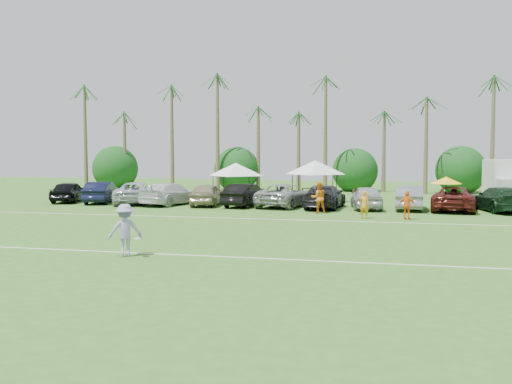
# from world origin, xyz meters

# --- Properties ---
(ground) EXTENTS (120.00, 120.00, 0.00)m
(ground) POSITION_xyz_m (0.00, 0.00, 0.00)
(ground) COLOR #35691F
(ground) RESTS_ON ground
(field_lines) EXTENTS (80.00, 12.10, 0.01)m
(field_lines) POSITION_xyz_m (0.00, 8.00, 0.01)
(field_lines) COLOR white
(field_lines) RESTS_ON ground
(palm_tree_0) EXTENTS (2.40, 2.40, 8.90)m
(palm_tree_0) POSITION_xyz_m (-22.00, 38.00, 7.48)
(palm_tree_0) COLOR brown
(palm_tree_0) RESTS_ON ground
(palm_tree_1) EXTENTS (2.40, 2.40, 9.90)m
(palm_tree_1) POSITION_xyz_m (-17.00, 38.00, 8.35)
(palm_tree_1) COLOR brown
(palm_tree_1) RESTS_ON ground
(palm_tree_2) EXTENTS (2.40, 2.40, 10.90)m
(palm_tree_2) POSITION_xyz_m (-12.00, 38.00, 9.21)
(palm_tree_2) COLOR brown
(palm_tree_2) RESTS_ON ground
(palm_tree_3) EXTENTS (2.40, 2.40, 11.90)m
(palm_tree_3) POSITION_xyz_m (-8.00, 38.00, 10.06)
(palm_tree_3) COLOR brown
(palm_tree_3) RESTS_ON ground
(palm_tree_4) EXTENTS (2.40, 2.40, 8.90)m
(palm_tree_4) POSITION_xyz_m (-4.00, 38.00, 7.48)
(palm_tree_4) COLOR brown
(palm_tree_4) RESTS_ON ground
(palm_tree_5) EXTENTS (2.40, 2.40, 9.90)m
(palm_tree_5) POSITION_xyz_m (0.00, 38.00, 8.35)
(palm_tree_5) COLOR brown
(palm_tree_5) RESTS_ON ground
(palm_tree_6) EXTENTS (2.40, 2.40, 10.90)m
(palm_tree_6) POSITION_xyz_m (4.00, 38.00, 9.21)
(palm_tree_6) COLOR brown
(palm_tree_6) RESTS_ON ground
(palm_tree_7) EXTENTS (2.40, 2.40, 11.90)m
(palm_tree_7) POSITION_xyz_m (8.00, 38.00, 10.06)
(palm_tree_7) COLOR brown
(palm_tree_7) RESTS_ON ground
(palm_tree_8) EXTENTS (2.40, 2.40, 8.90)m
(palm_tree_8) POSITION_xyz_m (13.00, 38.00, 7.48)
(palm_tree_8) COLOR brown
(palm_tree_8) RESTS_ON ground
(palm_tree_9) EXTENTS (2.40, 2.40, 9.90)m
(palm_tree_9) POSITION_xyz_m (18.00, 38.00, 8.35)
(palm_tree_9) COLOR brown
(palm_tree_9) RESTS_ON ground
(bush_tree_0) EXTENTS (4.00, 4.00, 4.00)m
(bush_tree_0) POSITION_xyz_m (-19.00, 39.00, 1.80)
(bush_tree_0) COLOR brown
(bush_tree_0) RESTS_ON ground
(bush_tree_1) EXTENTS (4.00, 4.00, 4.00)m
(bush_tree_1) POSITION_xyz_m (-6.00, 39.00, 1.80)
(bush_tree_1) COLOR brown
(bush_tree_1) RESTS_ON ground
(bush_tree_2) EXTENTS (4.00, 4.00, 4.00)m
(bush_tree_2) POSITION_xyz_m (6.00, 39.00, 1.80)
(bush_tree_2) COLOR brown
(bush_tree_2) RESTS_ON ground
(bush_tree_3) EXTENTS (4.00, 4.00, 4.00)m
(bush_tree_3) POSITION_xyz_m (16.00, 39.00, 1.80)
(bush_tree_3) COLOR brown
(bush_tree_3) RESTS_ON ground
(sideline_player_a) EXTENTS (0.68, 0.55, 1.63)m
(sideline_player_a) POSITION_xyz_m (7.91, 15.71, 0.81)
(sideline_player_a) COLOR orange
(sideline_player_a) RESTS_ON ground
(sideline_player_b) EXTENTS (1.16, 1.03, 1.99)m
(sideline_player_b) POSITION_xyz_m (4.95, 18.01, 0.99)
(sideline_player_b) COLOR orange
(sideline_player_b) RESTS_ON ground
(sideline_player_c) EXTENTS (1.05, 0.67, 1.66)m
(sideline_player_c) POSITION_xyz_m (10.35, 15.59, 0.83)
(sideline_player_c) COLOR orange
(sideline_player_c) RESTS_ON ground
(box_truck) EXTENTS (2.63, 6.53, 3.34)m
(box_truck) POSITION_xyz_m (17.54, 24.91, 1.78)
(box_truck) COLOR silver
(box_truck) RESTS_ON ground
(canopy_tent_left) EXTENTS (4.39, 4.39, 3.56)m
(canopy_tent_left) POSITION_xyz_m (-2.44, 25.10, 3.05)
(canopy_tent_left) COLOR black
(canopy_tent_left) RESTS_ON ground
(canopy_tent_right) EXTENTS (4.69, 4.69, 3.80)m
(canopy_tent_right) POSITION_xyz_m (3.69, 26.09, 3.25)
(canopy_tent_right) COLOR black
(canopy_tent_right) RESTS_ON ground
(market_umbrella) EXTENTS (2.04, 2.04, 2.27)m
(market_umbrella) POSITION_xyz_m (12.98, 21.37, 2.03)
(market_umbrella) COLOR black
(market_umbrella) RESTS_ON ground
(frisbee_player) EXTENTS (1.46, 1.28, 1.96)m
(frisbee_player) POSITION_xyz_m (-0.26, 1.27, 0.98)
(frisbee_player) COLOR #9B8EC9
(frisbee_player) RESTS_ON ground
(parked_car_0) EXTENTS (3.03, 5.11, 1.63)m
(parked_car_0) POSITION_xyz_m (-14.96, 21.68, 0.82)
(parked_car_0) COLOR black
(parked_car_0) RESTS_ON ground
(parked_car_1) EXTENTS (2.80, 5.21, 1.63)m
(parked_car_1) POSITION_xyz_m (-12.11, 21.54, 0.82)
(parked_car_1) COLOR black
(parked_car_1) RESTS_ON ground
(parked_car_2) EXTENTS (4.36, 6.41, 1.63)m
(parked_car_2) POSITION_xyz_m (-9.26, 21.46, 0.82)
(parked_car_2) COLOR silver
(parked_car_2) RESTS_ON ground
(parked_car_3) EXTENTS (3.59, 6.01, 1.63)m
(parked_car_3) POSITION_xyz_m (-6.42, 21.24, 0.82)
(parked_car_3) COLOR silver
(parked_car_3) RESTS_ON ground
(parked_car_4) EXTENTS (2.39, 4.95, 1.63)m
(parked_car_4) POSITION_xyz_m (-3.57, 21.31, 0.82)
(parked_car_4) COLOR tan
(parked_car_4) RESTS_ON ground
(parked_car_5) EXTENTS (2.47, 5.16, 1.63)m
(parked_car_5) POSITION_xyz_m (-0.72, 21.32, 0.82)
(parked_car_5) COLOR black
(parked_car_5) RESTS_ON ground
(parked_car_6) EXTENTS (3.85, 6.30, 1.63)m
(parked_car_6) POSITION_xyz_m (2.13, 21.69, 0.82)
(parked_car_6) COLOR #97999A
(parked_car_6) RESTS_ON ground
(parked_car_7) EXTENTS (2.71, 5.78, 1.63)m
(parked_car_7) POSITION_xyz_m (4.98, 21.22, 0.82)
(parked_car_7) COLOR black
(parked_car_7) RESTS_ON ground
(parked_car_8) EXTENTS (2.54, 5.00, 1.63)m
(parked_car_8) POSITION_xyz_m (7.82, 21.30, 0.82)
(parked_car_8) COLOR #B2B2B3
(parked_car_8) RESTS_ON ground
(parked_car_9) EXTENTS (1.92, 5.01, 1.63)m
(parked_car_9) POSITION_xyz_m (10.67, 21.58, 0.82)
(parked_car_9) COLOR gray
(parked_car_9) RESTS_ON ground
(parked_car_10) EXTENTS (3.43, 6.16, 1.63)m
(parked_car_10) POSITION_xyz_m (13.52, 21.47, 0.82)
(parked_car_10) COLOR #531814
(parked_car_10) RESTS_ON ground
(parked_car_11) EXTENTS (3.42, 5.97, 1.63)m
(parked_car_11) POSITION_xyz_m (16.37, 21.63, 0.82)
(parked_car_11) COLOR black
(parked_car_11) RESTS_ON ground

